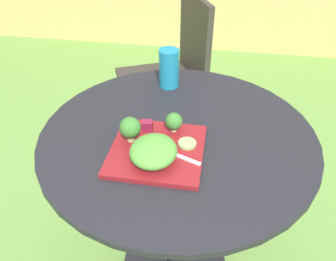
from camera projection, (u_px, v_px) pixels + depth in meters
patio_table at (176, 199)px, 1.18m from camera, size 0.82×0.82×0.76m
patio_chair at (175, 66)px, 1.86m from camera, size 0.59×0.59×0.90m
salad_plate at (157, 150)px, 0.92m from camera, size 0.25×0.25×0.01m
drinking_glass at (169, 70)px, 1.18m from camera, size 0.07×0.07×0.14m
fork at (170, 152)px, 0.90m from camera, size 0.15×0.07×0.00m
lettuce_mound at (153, 151)px, 0.86m from camera, size 0.12×0.14×0.05m
broccoli_floret_0 at (174, 121)px, 0.96m from camera, size 0.05×0.05×0.06m
broccoli_floret_1 at (130, 128)px, 0.92m from camera, size 0.06×0.06×0.07m
cucumber_slice_0 at (187, 144)px, 0.92m from camera, size 0.05×0.05×0.01m
beet_chunk_0 at (147, 126)px, 0.97m from camera, size 0.03×0.03×0.03m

